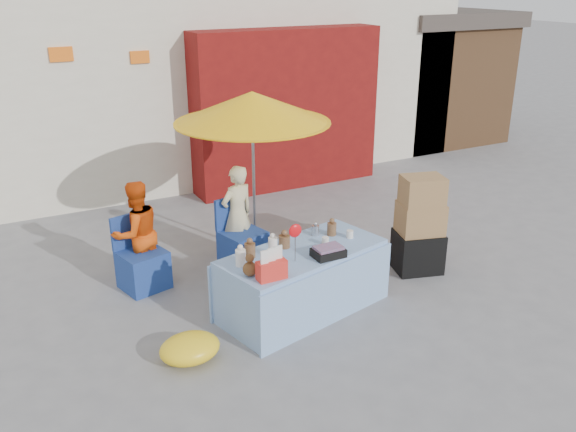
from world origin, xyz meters
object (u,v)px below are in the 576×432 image
chair_left (143,267)px  umbrella (252,108)px  chair_right (242,246)px  vendor_orange (137,233)px  box_stack (419,228)px  vendor_beige (237,214)px  market_table (302,280)px

chair_left → umbrella: size_ratio=0.41×
chair_right → vendor_orange: bearing=159.5°
vendor_orange → umbrella: 2.01m
chair_left → box_stack: size_ratio=0.70×
vendor_orange → umbrella: umbrella is taller
chair_right → chair_left: bearing=165.7°
vendor_orange → box_stack: 3.32m
umbrella → vendor_beige: bearing=-153.4°
market_table → chair_left: market_table is taller
chair_left → box_stack: 3.29m
box_stack → chair_right: bearing=148.4°
chair_left → umbrella: bearing=-4.0°
market_table → chair_right: market_table is taller
chair_right → vendor_orange: size_ratio=0.68×
market_table → umbrella: 2.22m
vendor_orange → vendor_beige: size_ratio=0.99×
chair_right → box_stack: size_ratio=0.70×
chair_right → umbrella: (0.30, 0.28, 1.64)m
chair_right → vendor_beige: size_ratio=0.68×
chair_right → vendor_orange: vendor_orange is taller
chair_left → umbrella: umbrella is taller
vendor_orange → chair_right: bearing=159.5°
vendor_orange → box_stack: (3.07, -1.26, -0.07)m
market_table → chair_left: size_ratio=2.32×
market_table → vendor_beige: bearing=81.2°
market_table → box_stack: 1.73m
chair_left → chair_right: (1.25, 0.00, 0.00)m
chair_left → box_stack: (3.08, -1.13, 0.30)m
vendor_orange → vendor_beige: (1.25, 0.00, 0.00)m
vendor_orange → box_stack: vendor_orange is taller
chair_left → umbrella: (1.55, 0.28, 1.64)m
umbrella → vendor_orange: bearing=-174.5°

